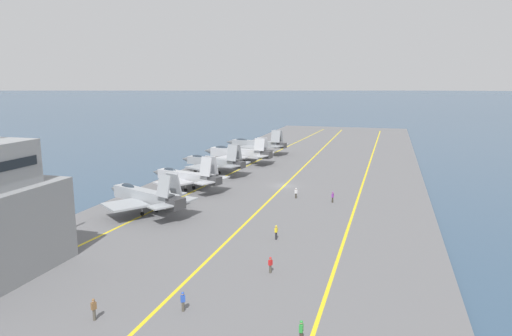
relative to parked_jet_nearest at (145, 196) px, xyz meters
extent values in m
plane|color=#334C66|center=(22.62, -15.27, -2.90)|extent=(2000.00, 2000.00, 0.00)
cube|color=slate|center=(22.62, -15.27, -2.70)|extent=(226.36, 49.12, 0.40)
cube|color=yellow|center=(22.62, -28.78, -2.50)|extent=(203.72, 2.46, 0.01)
cube|color=yellow|center=(22.62, -15.27, -2.50)|extent=(203.73, 0.36, 0.01)
cube|color=yellow|center=(22.62, -1.76, -2.50)|extent=(203.35, 13.15, 0.01)
cube|color=#93999E|center=(0.13, 0.33, 0.00)|extent=(5.96, 11.40, 1.75)
cone|color=#5B5E60|center=(2.66, 6.57, 0.00)|extent=(2.36, 2.66, 1.66)
cube|color=#38383A|center=(-2.45, -6.06, 0.00)|extent=(2.57, 2.50, 1.49)
ellipsoid|color=#232D38|center=(1.45, 3.60, 0.84)|extent=(1.95, 2.97, 0.96)
cube|color=#93999E|center=(-3.17, 1.24, -0.56)|extent=(7.04, 7.03, 0.28)
cube|color=#93999E|center=(3.14, -1.31, -0.56)|extent=(5.71, 5.67, 0.28)
cube|color=#93999E|center=(-2.83, -4.55, 2.39)|extent=(1.68, 2.38, 2.98)
cube|color=#93999E|center=(-1.13, -5.24, 2.39)|extent=(1.68, 2.38, 2.98)
cube|color=#93999E|center=(-4.38, -4.77, 0.00)|extent=(3.54, 3.34, 0.20)
cube|color=#93999E|center=(-0.16, -6.47, 0.00)|extent=(3.19, 2.73, 0.20)
cylinder|color=#B2B2B7|center=(1.75, 4.32, -1.69)|extent=(0.16, 0.16, 1.63)
cylinder|color=black|center=(1.75, 4.32, -2.20)|extent=(0.43, 0.64, 0.60)
cylinder|color=#B2B2B7|center=(-1.44, -0.30, -1.69)|extent=(0.16, 0.16, 1.63)
cylinder|color=black|center=(-1.44, -0.30, -2.20)|extent=(0.43, 0.64, 0.60)
cylinder|color=#B2B2B7|center=(0.83, -1.22, -1.69)|extent=(0.16, 0.16, 1.63)
cylinder|color=black|center=(0.83, -1.22, -2.20)|extent=(0.43, 0.64, 0.60)
cube|color=#A8AAAF|center=(14.77, 0.77, -0.11)|extent=(4.60, 11.19, 1.55)
cone|color=#5B5E60|center=(16.58, 7.02, -0.11)|extent=(2.00, 2.44, 1.47)
cube|color=#38383A|center=(12.92, -5.63, -0.11)|extent=(2.21, 2.24, 1.31)
ellipsoid|color=#232D38|center=(15.72, 4.04, 0.63)|extent=(1.57, 2.85, 0.85)
cube|color=#A8AAAF|center=(11.55, 1.31, -0.61)|extent=(6.71, 6.67, 0.28)
cube|color=#A8AAAF|center=(17.78, -0.50, -0.61)|extent=(5.12, 5.03, 0.28)
cube|color=#A8AAAF|center=(12.48, -4.24, 2.27)|extent=(1.52, 2.31, 3.17)
cube|color=#A8AAAF|center=(14.03, -4.69, 2.27)|extent=(1.52, 2.31, 3.17)
cube|color=#A8AAAF|center=(10.96, -4.59, -0.11)|extent=(3.45, 3.14, 0.20)
cube|color=#A8AAAF|center=(15.13, -5.80, -0.11)|extent=(3.01, 2.41, 0.20)
cylinder|color=#B2B2B7|center=(15.93, 4.76, -1.69)|extent=(0.16, 0.16, 1.62)
cylinder|color=black|center=(15.93, 4.76, -2.20)|extent=(0.38, 0.64, 0.60)
cylinder|color=#B2B2B7|center=(13.42, -0.02, -1.69)|extent=(0.16, 0.16, 1.62)
cylinder|color=black|center=(13.42, -0.02, -2.20)|extent=(0.38, 0.64, 0.60)
cylinder|color=#B2B2B7|center=(15.49, -0.63, -1.69)|extent=(0.16, 0.16, 1.62)
cylinder|color=black|center=(15.49, -0.63, -2.20)|extent=(0.38, 0.64, 0.60)
cube|color=gray|center=(28.59, 1.22, 0.10)|extent=(4.09, 11.32, 1.52)
cone|color=#5B5E60|center=(30.10, 7.60, 0.10)|extent=(1.90, 2.41, 1.44)
cube|color=#38383A|center=(27.03, -5.30, 0.10)|extent=(2.12, 2.18, 1.29)
ellipsoid|color=#232D38|center=(29.38, 4.56, 0.82)|extent=(1.45, 2.86, 0.84)
cube|color=gray|center=(25.23, 1.63, -0.40)|extent=(6.85, 6.72, 0.28)
cube|color=gray|center=(31.76, 0.08, -0.40)|extent=(5.24, 4.93, 0.28)
cube|color=gray|center=(26.54, -3.93, 2.45)|extent=(1.43, 2.30, 3.14)
cube|color=gray|center=(28.09, -4.30, 2.45)|extent=(1.43, 2.30, 3.14)
cube|color=gray|center=(25.04, -4.35, 0.10)|extent=(3.42, 3.07, 0.20)
cube|color=gray|center=(29.24, -5.35, 0.10)|extent=(2.92, 2.29, 0.20)
cylinder|color=#B2B2B7|center=(29.56, 5.30, -1.58)|extent=(0.16, 0.16, 1.84)
cylinder|color=black|center=(29.56, 5.30, -2.20)|extent=(0.35, 0.63, 0.60)
cylinder|color=#B2B2B7|center=(27.29, 0.36, -1.58)|extent=(0.16, 0.16, 1.84)
cylinder|color=black|center=(27.29, 0.36, -2.20)|extent=(0.35, 0.63, 0.60)
cylinder|color=#B2B2B7|center=(29.36, -0.13, -1.58)|extent=(0.16, 0.16, 1.84)
cylinder|color=black|center=(29.36, -0.13, -2.20)|extent=(0.35, 0.63, 0.60)
cube|color=#A8AAAF|center=(42.49, 0.58, -0.08)|extent=(3.32, 12.76, 1.90)
cone|color=#5B5E60|center=(43.33, 7.87, -0.08)|extent=(2.06, 2.58, 1.80)
cube|color=#38383A|center=(41.64, -6.88, -0.08)|extent=(2.40, 2.28, 1.61)
ellipsoid|color=#232D38|center=(42.93, 4.40, 0.82)|extent=(1.38, 3.17, 1.04)
cube|color=#A8AAAF|center=(38.95, 0.56, -0.70)|extent=(6.74, 6.92, 0.28)
cube|color=#A8AAAF|center=(45.95, -0.24, -0.70)|extent=(5.82, 6.08, 0.28)
cube|color=#A8AAAF|center=(40.81, -5.41, 2.26)|extent=(1.14, 2.47, 2.76)
cube|color=#A8AAAF|center=(42.78, -5.64, 2.26)|extent=(1.14, 2.47, 2.76)
cube|color=#A8AAAF|center=(39.37, -6.11, -0.08)|extent=(3.36, 3.09, 0.20)
cube|color=#A8AAAF|center=(44.03, -6.64, -0.08)|extent=(2.94, 2.55, 0.20)
cylinder|color=#B2B2B7|center=(43.03, 5.24, -1.77)|extent=(0.16, 0.16, 1.47)
cylinder|color=black|center=(43.03, 5.24, -2.20)|extent=(0.29, 0.62, 0.60)
cylinder|color=#B2B2B7|center=(41.03, -0.54, -1.77)|extent=(0.16, 0.16, 1.47)
cylinder|color=black|center=(41.03, -0.54, -2.20)|extent=(0.29, 0.62, 0.60)
cylinder|color=#B2B2B7|center=(43.67, -0.84, -1.77)|extent=(0.16, 0.16, 1.47)
cylinder|color=black|center=(43.67, -0.84, -2.20)|extent=(0.29, 0.62, 0.60)
cube|color=gray|center=(57.25, 0.50, 0.12)|extent=(3.55, 12.87, 1.57)
cone|color=#5B5E60|center=(58.42, 7.83, 0.12)|extent=(1.85, 2.62, 1.49)
cube|color=#38383A|center=(56.06, -7.01, 0.12)|extent=(2.10, 2.33, 1.33)
ellipsoid|color=#232D38|center=(57.86, 4.33, 0.86)|extent=(1.34, 3.21, 0.86)
cube|color=gray|center=(54.03, 0.57, -0.39)|extent=(6.59, 6.97, 0.28)
cube|color=gray|center=(60.34, -0.43, -0.39)|extent=(5.28, 5.93, 0.28)
cube|color=gray|center=(55.47, -5.52, 2.42)|extent=(1.30, 2.53, 3.00)
cube|color=gray|center=(57.09, -5.78, 2.42)|extent=(1.30, 2.53, 3.00)
cube|color=gray|center=(53.99, -6.16, 0.12)|extent=(3.44, 3.20, 0.20)
cube|color=gray|center=(58.30, -6.84, 0.12)|extent=(2.84, 2.47, 0.20)
cylinder|color=#B2B2B7|center=(58.00, 5.19, -1.58)|extent=(0.16, 0.16, 1.83)
cylinder|color=black|center=(58.00, 5.19, -2.20)|extent=(0.31, 0.63, 0.60)
cylinder|color=#B2B2B7|center=(55.97, -0.61, -1.58)|extent=(0.16, 0.16, 1.83)
cylinder|color=black|center=(55.97, -0.61, -2.20)|extent=(0.31, 0.63, 0.60)
cylinder|color=#B2B2B7|center=(58.13, -0.96, -1.58)|extent=(0.16, 0.16, 1.83)
cylinder|color=black|center=(58.13, -0.96, -2.20)|extent=(0.31, 0.63, 0.60)
cylinder|color=#232328|center=(-5.62, -20.67, -2.04)|extent=(0.24, 0.24, 0.91)
cube|color=yellow|center=(-5.62, -20.67, -1.32)|extent=(0.41, 0.31, 0.53)
sphere|color=#9E7051|center=(-5.62, -20.67, -0.93)|extent=(0.22, 0.22, 0.22)
sphere|color=yellow|center=(-5.62, -20.67, -0.87)|extent=(0.24, 0.24, 0.24)
cylinder|color=#4C473D|center=(-27.88, -11.38, -2.04)|extent=(0.24, 0.24, 0.92)
cube|color=brown|center=(-27.88, -11.38, -1.28)|extent=(0.45, 0.39, 0.60)
sphere|color=tan|center=(-27.88, -11.38, -0.85)|extent=(0.22, 0.22, 0.22)
sphere|color=brown|center=(-27.88, -11.38, -0.79)|extent=(0.24, 0.24, 0.24)
cylinder|color=#4C473D|center=(-24.59, -17.48, -2.09)|extent=(0.24, 0.24, 0.83)
cube|color=#284CB2|center=(-24.59, -17.48, -1.39)|extent=(0.41, 0.46, 0.56)
sphere|color=tan|center=(-24.59, -17.48, -0.99)|extent=(0.22, 0.22, 0.22)
sphere|color=#284CB2|center=(-24.59, -17.48, -0.93)|extent=(0.24, 0.24, 0.24)
cylinder|color=#4C473D|center=(-15.20, -22.44, -2.09)|extent=(0.24, 0.24, 0.82)
cube|color=red|center=(-15.20, -22.44, -1.42)|extent=(0.45, 0.39, 0.53)
sphere|color=tan|center=(-15.20, -22.44, -1.03)|extent=(0.22, 0.22, 0.22)
sphere|color=red|center=(-15.20, -22.44, -0.97)|extent=(0.24, 0.24, 0.24)
cylinder|color=#383328|center=(13.28, -25.09, -2.08)|extent=(0.24, 0.24, 0.84)
cube|color=purple|center=(13.28, -25.09, -1.36)|extent=(0.43, 0.34, 0.60)
sphere|color=tan|center=(13.28, -25.09, -0.93)|extent=(0.22, 0.22, 0.22)
sphere|color=purple|center=(13.28, -25.09, -0.87)|extent=(0.24, 0.24, 0.24)
cube|color=green|center=(-26.52, -27.65, -1.30)|extent=(0.39, 0.27, 0.58)
sphere|color=tan|center=(-26.52, -27.65, -0.88)|extent=(0.22, 0.22, 0.22)
sphere|color=green|center=(-26.52, -27.65, -0.82)|extent=(0.24, 0.24, 0.24)
cylinder|color=#383328|center=(14.28, -19.09, -2.09)|extent=(0.24, 0.24, 0.82)
cube|color=white|center=(14.28, -19.09, -1.38)|extent=(0.46, 0.41, 0.59)
sphere|color=#9E7051|center=(14.28, -19.09, -0.96)|extent=(0.22, 0.22, 0.22)
sphere|color=white|center=(14.28, -19.09, -0.90)|extent=(0.24, 0.24, 0.24)
cube|color=black|center=(-24.36, 0.02, 8.57)|extent=(8.76, 0.12, 0.90)
camera|label=1|loc=(-56.11, -32.92, 16.03)|focal=32.00mm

